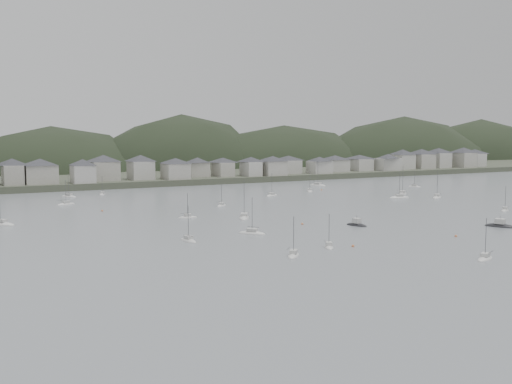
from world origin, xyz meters
TOP-DOWN VIEW (x-y plane):
  - ground at (0.00, 0.00)m, footprint 900.00×900.00m
  - far_shore_land at (0.00, 295.00)m, footprint 900.00×250.00m
  - forested_ridge at (4.83, 269.40)m, footprint 851.55×103.94m
  - waterfront_town at (50.59, 183.34)m, footprint 451.48×28.46m
  - sailboat_lead at (-6.28, 89.28)m, footprint 5.94×5.38m
  - moored_fleet at (24.91, 67.80)m, footprint 224.22×174.46m
  - motor_launch_near at (42.02, 8.97)m, footprint 6.27×8.86m
  - motor_launch_far at (8.05, 29.68)m, footprint 4.21×7.25m
  - mooring_buoys at (2.70, 52.62)m, footprint 106.59×118.92m

SIDE VIEW (x-z plane):
  - forested_ridge at x=4.83m, z-range -62.57..40.00m
  - ground at x=0.00m, z-range 0.00..0.00m
  - mooring_buoys at x=2.70m, z-range -0.20..0.50m
  - moored_fleet at x=24.91m, z-range -6.32..6.68m
  - sailboat_lead at x=-6.28m, z-range -4.00..4.38m
  - motor_launch_near at x=42.02m, z-range -1.71..2.28m
  - motor_launch_far at x=8.05m, z-range -1.53..2.13m
  - far_shore_land at x=0.00m, z-range 0.00..3.00m
  - waterfront_town at x=50.59m, z-range 2.20..15.12m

